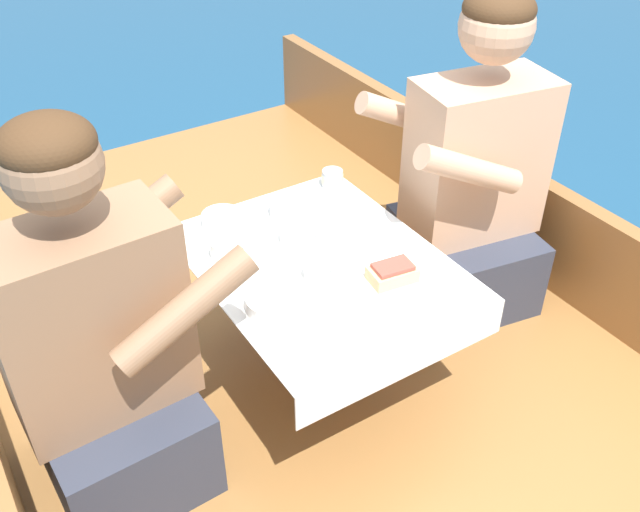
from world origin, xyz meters
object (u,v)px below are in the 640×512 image
at_px(person_port, 102,354).
at_px(tin_can, 332,179).
at_px(person_starboard, 472,186).
at_px(coffee_cup_starboard, 224,249).
at_px(sandwich, 392,273).
at_px(coffee_cup_port, 292,234).
at_px(coffee_cup_center, 317,270).

bearing_deg(person_port, tin_can, 19.13).
xyz_separation_m(person_starboard, tin_can, (-0.36, 0.24, 0.02)).
xyz_separation_m(person_starboard, coffee_cup_starboard, (-0.81, 0.08, 0.02)).
bearing_deg(sandwich, coffee_cup_starboard, 133.29).
xyz_separation_m(sandwich, coffee_cup_port, (-0.12, 0.29, -0.00)).
bearing_deg(coffee_cup_starboard, person_port, -156.69).
xyz_separation_m(person_starboard, coffee_cup_center, (-0.65, -0.13, 0.02)).
relative_size(coffee_cup_starboard, tin_can, 1.49).
relative_size(person_port, coffee_cup_center, 10.70).
xyz_separation_m(coffee_cup_starboard, coffee_cup_center, (0.16, -0.21, -0.00)).
bearing_deg(person_starboard, coffee_cup_starboard, 3.93).
xyz_separation_m(person_port, sandwich, (0.71, -0.16, 0.04)).
bearing_deg(coffee_cup_center, sandwich, -37.92).
bearing_deg(sandwich, coffee_cup_center, 142.08).
xyz_separation_m(person_port, coffee_cup_port, (0.59, 0.13, 0.04)).
distance_m(sandwich, coffee_cup_center, 0.19).
distance_m(person_port, coffee_cup_port, 0.60).
height_order(coffee_cup_port, coffee_cup_center, coffee_cup_port).
bearing_deg(person_port, person_starboard, 2.19).
height_order(person_starboard, coffee_cup_starboard, person_starboard).
height_order(person_port, sandwich, person_port).
bearing_deg(coffee_cup_center, coffee_cup_port, 81.06).
distance_m(person_port, coffee_cup_starboard, 0.44).
distance_m(person_starboard, sandwich, 0.56).
bearing_deg(person_starboard, tin_can, -23.84).
height_order(person_port, tin_can, person_port).
bearing_deg(coffee_cup_port, sandwich, -67.12).
relative_size(coffee_cup_center, tin_can, 1.38).
relative_size(sandwich, coffee_cup_starboard, 1.28).
bearing_deg(person_port, sandwich, -14.60).
height_order(sandwich, coffee_cup_center, sandwich).
height_order(coffee_cup_center, tin_can, tin_can).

